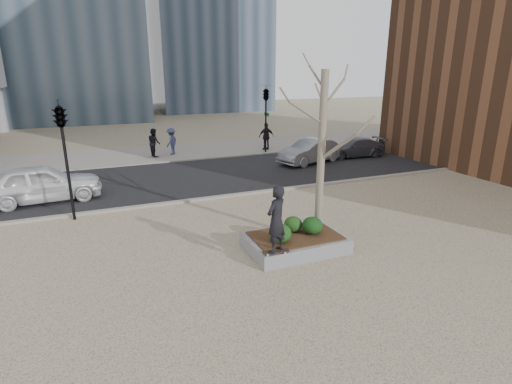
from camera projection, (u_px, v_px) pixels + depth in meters
name	position (u px, v px, depth m)	size (l,w,h in m)	color
ground	(266.00, 255.00, 12.31)	(120.00, 120.00, 0.00)	#BAAF89
street	(189.00, 177.00, 21.12)	(60.00, 8.00, 0.02)	black
far_sidewalk	(165.00, 153.00, 27.29)	(60.00, 6.00, 0.02)	gray
planter	(295.00, 243.00, 12.61)	(3.00, 2.00, 0.45)	gray
planter_mulch	(295.00, 236.00, 12.54)	(2.70, 1.70, 0.04)	#382314
sycamore_tree	(323.00, 127.00, 12.20)	(2.80, 2.80, 6.60)	gray
shrub_left	(280.00, 233.00, 11.95)	(0.67, 0.67, 0.57)	#143611
shrub_middle	(293.00, 224.00, 12.75)	(0.59, 0.59, 0.50)	#153511
shrub_right	(312.00, 225.00, 12.56)	(0.65, 0.65, 0.55)	#123611
skateboard	(276.00, 252.00, 11.35)	(0.78, 0.20, 0.07)	black
skateboarder	(276.00, 219.00, 11.06)	(0.70, 0.46, 1.93)	black
police_car	(42.00, 183.00, 17.02)	(1.92, 4.76, 1.62)	white
car_silver	(310.00, 151.00, 24.19)	(1.51, 4.34, 1.43)	gray
car_third	(354.00, 148.00, 25.93)	(1.68, 4.13, 1.20)	#4D4F58
pedestrian_a	(154.00, 143.00, 25.87)	(0.89, 0.69, 1.83)	black
pedestrian_b	(172.00, 141.00, 26.49)	(1.14, 0.66, 1.77)	#384066
pedestrian_c	(266.00, 136.00, 28.08)	(1.10, 0.46, 1.89)	black
traffic_light_near	(67.00, 162.00, 14.55)	(0.60, 2.48, 4.50)	black
traffic_light_far	(266.00, 119.00, 26.92)	(0.60, 2.48, 4.50)	black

